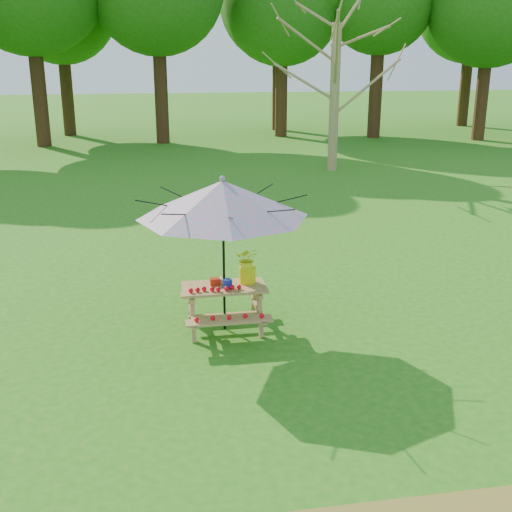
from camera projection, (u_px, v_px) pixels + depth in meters
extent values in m
cylinder|color=#947750|center=(334.00, 99.00, 21.39)|extent=(0.34, 0.34, 4.81)
cube|color=#9C6E46|center=(224.00, 287.00, 9.23)|extent=(1.20, 0.62, 0.04)
cube|color=#9C6E46|center=(229.00, 321.00, 8.80)|extent=(1.20, 0.22, 0.04)
cube|color=#9C6E46|center=(220.00, 293.00, 9.83)|extent=(1.20, 0.22, 0.04)
cylinder|color=black|center=(224.00, 256.00, 9.08)|extent=(0.04, 0.04, 2.25)
cone|color=teal|center=(223.00, 199.00, 8.83)|extent=(2.47, 2.47, 0.52)
sphere|color=teal|center=(222.00, 179.00, 8.75)|extent=(0.08, 0.08, 0.08)
cube|color=#AE280D|center=(215.00, 281.00, 9.26)|extent=(0.14, 0.12, 0.10)
cylinder|color=#1425A3|center=(228.00, 284.00, 9.12)|extent=(0.13, 0.13, 0.13)
cube|color=beige|center=(218.00, 280.00, 9.34)|extent=(0.13, 0.13, 0.07)
cylinder|color=yellow|center=(248.00, 275.00, 9.33)|extent=(0.24, 0.24, 0.24)
imported|color=#FCF727|center=(247.00, 259.00, 9.26)|extent=(0.36, 0.32, 0.36)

